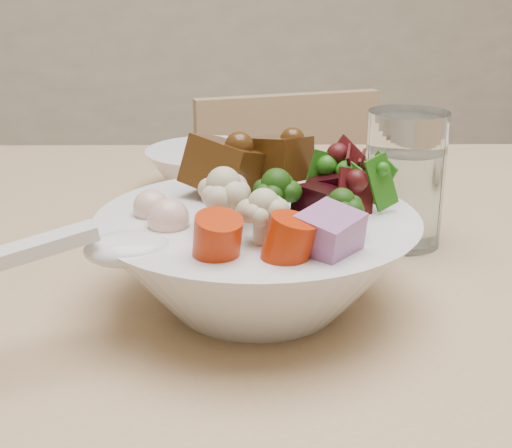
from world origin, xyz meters
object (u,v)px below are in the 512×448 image
Objects in this scene: dining_table at (465,339)px; water_glass at (404,184)px; chair_far at (304,284)px; side_bowl at (210,171)px; food_bowl at (259,253)px.

water_glass reaches higher than dining_table.
side_bowl reaches higher than chair_far.
dining_table is 13.73× the size of water_glass.
food_bowl reaches higher than water_glass.
side_bowl is (-0.22, -0.39, 0.34)m from chair_far.
water_glass is (0.16, 0.10, 0.02)m from food_bowl.
chair_far is at bearing 98.48° from dining_table.
side_bowl is (-0.00, 0.30, -0.02)m from food_bowl.
dining_table is 0.16m from water_glass.
food_bowl reaches higher than side_bowl.
chair_far is 0.70m from water_glass.
food_bowl is (-0.20, -0.04, 0.12)m from dining_table.
side_bowl is at bearing 137.94° from dining_table.
chair_far is at bearing 61.17° from side_bowl.
dining_table is at bearing -52.82° from water_glass.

